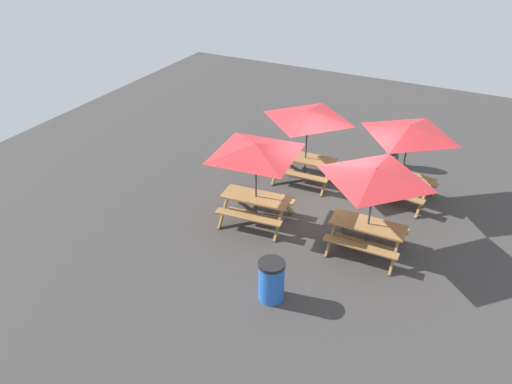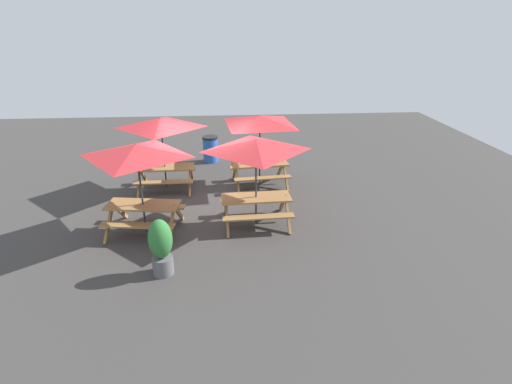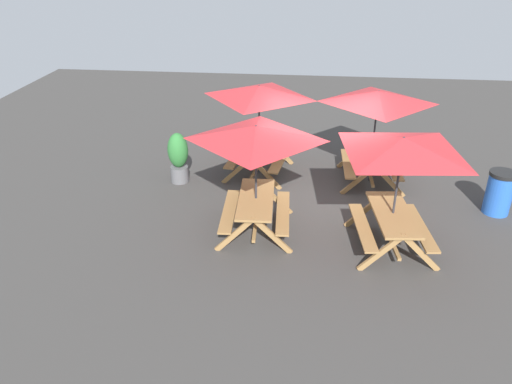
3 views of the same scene
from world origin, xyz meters
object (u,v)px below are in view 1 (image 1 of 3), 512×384
picnic_table_0 (375,180)px  picnic_table_3 (409,136)px  picnic_table_2 (308,120)px  picnic_table_1 (256,155)px  trash_bin_blue (271,280)px  potted_plant_0 (393,147)px

picnic_table_0 → picnic_table_3: 2.80m
picnic_table_0 → picnic_table_2: bearing=-44.5°
picnic_table_1 → trash_bin_blue: picnic_table_1 is taller
picnic_table_3 → trash_bin_blue: picnic_table_3 is taller
picnic_table_0 → picnic_table_3: size_ratio=1.00×
picnic_table_3 → potted_plant_0: (0.70, -1.92, -1.32)m
picnic_table_2 → potted_plant_0: size_ratio=1.83×
picnic_table_0 → picnic_table_2: (2.68, -2.57, 0.00)m
picnic_table_1 → potted_plant_0: 5.57m
trash_bin_blue → picnic_table_0: bearing=-117.0°
picnic_table_0 → potted_plant_0: size_ratio=1.83×
picnic_table_3 → picnic_table_2: bearing=12.8°
picnic_table_1 → picnic_table_3: size_ratio=1.21×
picnic_table_1 → picnic_table_2: size_ratio=1.21×
picnic_table_1 → potted_plant_0: (-2.47, -4.82, -1.32)m
picnic_table_1 → trash_bin_blue: size_ratio=2.87×
picnic_table_0 → trash_bin_blue: 3.31m
picnic_table_0 → picnic_table_1: 3.00m
picnic_table_0 → trash_bin_blue: size_ratio=2.38×
picnic_table_2 → picnic_table_3: size_ratio=1.00×
picnic_table_2 → potted_plant_0: (-2.14, -2.14, -1.32)m
picnic_table_0 → picnic_table_3: (-0.17, -2.79, 0.00)m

